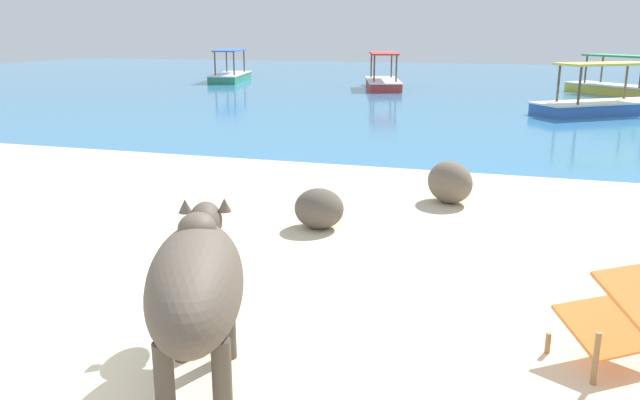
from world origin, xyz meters
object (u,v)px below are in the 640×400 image
(boat_green, at_px, (230,74))
(boat_blue, at_px, (602,103))
(cow, at_px, (197,281))
(boat_yellow, at_px, (619,86))
(boat_red, at_px, (383,81))
(deck_chair_far, at_px, (627,316))

(boat_green, bearing_deg, boat_blue, 49.63)
(cow, xyz_separation_m, boat_yellow, (4.81, 20.38, -0.43))
(boat_blue, distance_m, boat_red, 8.88)
(cow, relative_size, boat_yellow, 0.52)
(cow, distance_m, deck_chair_far, 2.60)
(deck_chair_far, height_order, boat_yellow, boat_yellow)
(boat_green, distance_m, boat_yellow, 14.86)
(deck_chair_far, relative_size, boat_red, 0.24)
(deck_chair_far, height_order, boat_green, boat_green)
(boat_red, bearing_deg, boat_blue, 35.08)
(cow, height_order, boat_blue, boat_blue)
(boat_green, distance_m, boat_red, 6.97)
(deck_chair_far, bearing_deg, boat_blue, -42.68)
(boat_green, bearing_deg, boat_yellow, 71.28)
(cow, height_order, boat_red, boat_red)
(cow, relative_size, deck_chair_far, 1.94)
(boat_blue, bearing_deg, boat_yellow, 42.63)
(boat_blue, height_order, boat_yellow, same)
(deck_chair_far, distance_m, boat_red, 20.27)
(boat_blue, height_order, boat_red, same)
(deck_chair_far, relative_size, boat_green, 0.24)
(cow, xyz_separation_m, deck_chair_far, (2.41, 0.92, -0.29))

